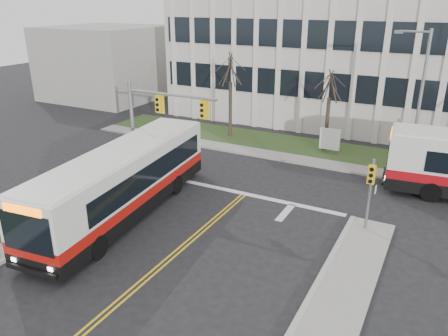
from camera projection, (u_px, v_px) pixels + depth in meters
ground at (165, 262)px, 19.16m from camera, size 120.00×120.00×0.00m
sidewalk_cross at (356, 169)px, 29.49m from camera, size 44.00×1.60×0.14m
building_lawn at (364, 157)px, 31.80m from camera, size 44.00×5.00×0.12m
office_building at (399, 56)px, 39.55m from camera, size 40.00×16.00×12.00m
building_annex at (108, 62)px, 50.49m from camera, size 12.00×12.00×8.00m
mast_arm_signal at (153, 117)px, 25.98m from camera, size 6.11×0.38×6.20m
signal_pole_near at (370, 185)px, 20.81m from camera, size 0.34×0.39×3.80m
signal_pole_far at (396, 139)px, 27.82m from camera, size 0.34×0.39×3.80m
streetlight at (418, 96)px, 27.14m from camera, size 2.15×0.25×9.20m
directory_sign at (330, 140)px, 32.08m from camera, size 1.50×0.12×2.00m
tree_left at (231, 71)px, 34.63m from camera, size 1.80×1.80×7.70m
tree_mid at (330, 87)px, 31.53m from camera, size 1.80×1.80×6.82m
bus_main at (124, 183)px, 22.96m from camera, size 4.34×13.52×3.54m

